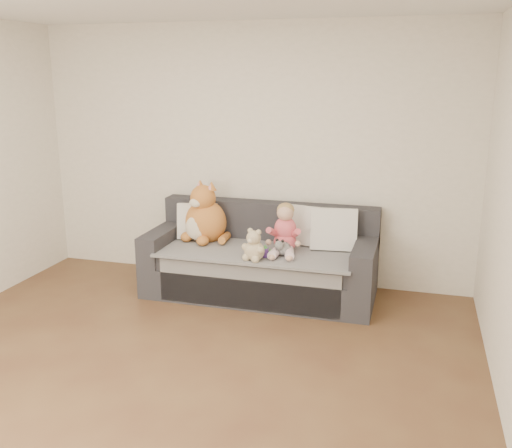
{
  "coord_description": "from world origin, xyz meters",
  "views": [
    {
      "loc": [
        1.63,
        -3.04,
        2.1
      ],
      "look_at": [
        0.24,
        1.87,
        0.75
      ],
      "focal_mm": 40.0,
      "sensor_mm": 36.0,
      "label": 1
    }
  ],
  "objects_px": {
    "plush_cat": "(205,218)",
    "teddy_bear": "(254,248)",
    "toddler": "(285,231)",
    "sippy_cup": "(265,251)",
    "sofa": "(261,263)"
  },
  "relations": [
    {
      "from": "toddler",
      "to": "plush_cat",
      "type": "distance_m",
      "value": 0.86
    },
    {
      "from": "toddler",
      "to": "sippy_cup",
      "type": "relative_size",
      "value": 4.17
    },
    {
      "from": "sofa",
      "to": "plush_cat",
      "type": "xyz_separation_m",
      "value": [
        -0.6,
        0.06,
        0.4
      ]
    },
    {
      "from": "sofa",
      "to": "sippy_cup",
      "type": "bearing_deg",
      "value": -68.68
    },
    {
      "from": "sofa",
      "to": "sippy_cup",
      "type": "xyz_separation_m",
      "value": [
        0.12,
        -0.3,
        0.22
      ]
    },
    {
      "from": "sippy_cup",
      "to": "plush_cat",
      "type": "bearing_deg",
      "value": 153.56
    },
    {
      "from": "sofa",
      "to": "sippy_cup",
      "type": "height_order",
      "value": "sofa"
    },
    {
      "from": "toddler",
      "to": "sippy_cup",
      "type": "bearing_deg",
      "value": -126.57
    },
    {
      "from": "teddy_bear",
      "to": "sippy_cup",
      "type": "relative_size",
      "value": 2.61
    },
    {
      "from": "plush_cat",
      "to": "teddy_bear",
      "type": "distance_m",
      "value": 0.81
    },
    {
      "from": "plush_cat",
      "to": "sofa",
      "type": "bearing_deg",
      "value": 17.36
    },
    {
      "from": "toddler",
      "to": "teddy_bear",
      "type": "height_order",
      "value": "toddler"
    },
    {
      "from": "plush_cat",
      "to": "toddler",
      "type": "bearing_deg",
      "value": 13.6
    },
    {
      "from": "teddy_bear",
      "to": "sippy_cup",
      "type": "bearing_deg",
      "value": 75.46
    },
    {
      "from": "plush_cat",
      "to": "sippy_cup",
      "type": "xyz_separation_m",
      "value": [
        0.72,
        -0.36,
        -0.17
      ]
    }
  ]
}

